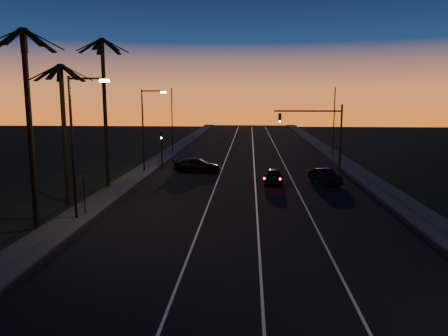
# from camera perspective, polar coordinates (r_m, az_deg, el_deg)

# --- Properties ---
(road) EXTENTS (20.00, 170.00, 0.01)m
(road) POSITION_cam_1_polar(r_m,az_deg,el_deg) (37.07, 3.37, -2.81)
(road) COLOR black
(road) RESTS_ON ground
(sidewalk_left) EXTENTS (2.40, 170.00, 0.16)m
(sidewalk_left) POSITION_cam_1_polar(r_m,az_deg,el_deg) (38.70, -13.46, -2.43)
(sidewalk_left) COLOR #31312F
(sidewalk_left) RESTS_ON ground
(sidewalk_right) EXTENTS (2.40, 170.00, 0.16)m
(sidewalk_right) POSITION_cam_1_polar(r_m,az_deg,el_deg) (38.73, 20.20, -2.74)
(sidewalk_right) COLOR #31312F
(sidewalk_right) RESTS_ON ground
(lane_stripe_left) EXTENTS (0.12, 160.00, 0.01)m
(lane_stripe_left) POSITION_cam_1_polar(r_m,az_deg,el_deg) (37.19, -1.26, -2.74)
(lane_stripe_left) COLOR silver
(lane_stripe_left) RESTS_ON road
(lane_stripe_mid) EXTENTS (0.12, 160.00, 0.01)m
(lane_stripe_mid) POSITION_cam_1_polar(r_m,az_deg,el_deg) (37.07, 4.15, -2.80)
(lane_stripe_mid) COLOR silver
(lane_stripe_mid) RESTS_ON road
(lane_stripe_right) EXTENTS (0.12, 160.00, 0.01)m
(lane_stripe_right) POSITION_cam_1_polar(r_m,az_deg,el_deg) (37.29, 9.54, -2.83)
(lane_stripe_right) COLOR silver
(lane_stripe_right) RESTS_ON road
(palm_near) EXTENTS (4.25, 4.16, 11.53)m
(palm_near) POSITION_cam_1_polar(r_m,az_deg,el_deg) (27.32, -24.18, 7.04)
(palm_near) COLOR black
(palm_near) RESTS_ON ground
(palm_mid) EXTENTS (4.25, 4.16, 10.03)m
(palm_mid) POSITION_cam_1_polar(r_m,az_deg,el_deg) (33.02, -20.23, 6.10)
(palm_mid) COLOR black
(palm_mid) RESTS_ON ground
(palm_far) EXTENTS (4.25, 4.16, 12.53)m
(palm_far) POSITION_cam_1_polar(r_m,az_deg,el_deg) (38.24, -15.34, 8.73)
(palm_far) COLOR black
(palm_far) RESTS_ON ground
(streetlight_left_near) EXTENTS (2.55, 0.26, 9.00)m
(streetlight_left_near) POSITION_cam_1_polar(r_m,az_deg,el_deg) (28.44, -18.69, 3.88)
(streetlight_left_near) COLOR black
(streetlight_left_near) RESTS_ON ground
(streetlight_left_far) EXTENTS (2.55, 0.26, 8.50)m
(streetlight_left_far) POSITION_cam_1_polar(r_m,az_deg,el_deg) (45.60, -10.18, 5.74)
(streetlight_left_far) COLOR black
(streetlight_left_far) RESTS_ON ground
(street_sign) EXTENTS (0.70, 0.06, 2.60)m
(street_sign) POSITION_cam_1_polar(r_m,az_deg,el_deg) (29.93, -17.79, -2.94)
(street_sign) COLOR black
(street_sign) RESTS_ON ground
(signal_mast) EXTENTS (7.10, 0.41, 7.00)m
(signal_mast) POSITION_cam_1_polar(r_m,az_deg,el_deg) (46.90, 12.23, 5.43)
(signal_mast) COLOR black
(signal_mast) RESTS_ON ground
(signal_post) EXTENTS (0.28, 0.37, 4.20)m
(signal_post) POSITION_cam_1_polar(r_m,az_deg,el_deg) (47.44, -8.15, 3.29)
(signal_post) COLOR black
(signal_post) RESTS_ON ground
(far_pole_left) EXTENTS (0.14, 0.14, 9.00)m
(far_pole_left) POSITION_cam_1_polar(r_m,az_deg,el_deg) (62.31, -6.80, 6.21)
(far_pole_left) COLOR black
(far_pole_left) RESTS_ON ground
(far_pole_right) EXTENTS (0.14, 0.14, 9.00)m
(far_pole_right) POSITION_cam_1_polar(r_m,az_deg,el_deg) (59.38, 14.16, 5.85)
(far_pole_right) COLOR black
(far_pole_right) RESTS_ON ground
(lead_car) EXTENTS (1.95, 4.49, 1.33)m
(lead_car) POSITION_cam_1_polar(r_m,az_deg,el_deg) (39.58, 6.47, -1.09)
(lead_car) COLOR black
(lead_car) RESTS_ON road
(right_car) EXTENTS (2.72, 4.19, 1.31)m
(right_car) POSITION_cam_1_polar(r_m,az_deg,el_deg) (40.53, 13.04, -1.05)
(right_car) COLOR black
(right_car) RESTS_ON road
(cross_car) EXTENTS (5.17, 2.59, 1.44)m
(cross_car) POSITION_cam_1_polar(r_m,az_deg,el_deg) (45.36, -3.51, 0.35)
(cross_car) COLOR black
(cross_car) RESTS_ON road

